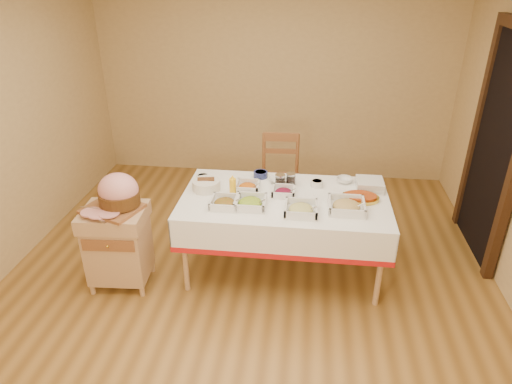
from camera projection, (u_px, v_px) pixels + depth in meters
The scene contains 23 objects.
room_shell at pixel (246, 151), 3.54m from camera, with size 5.00×5.00×5.00m.
doorway at pixel (497, 145), 4.18m from camera, with size 0.09×1.10×2.20m.
dining_table at pixel (284, 213), 4.09m from camera, with size 1.82×1.02×0.76m.
butcher_cart at pixel (118, 243), 3.97m from camera, with size 0.56×0.47×0.75m.
dining_chair at pixel (280, 178), 5.01m from camera, with size 0.45×0.43×0.96m.
ham_on_board at pixel (118, 194), 3.79m from camera, with size 0.48×0.46×0.32m.
serving_dish_a at pixel (225, 203), 3.85m from camera, with size 0.24×0.24×0.10m.
serving_dish_b at pixel (250, 202), 3.85m from camera, with size 0.26×0.26×0.11m.
serving_dish_c at pixel (301, 209), 3.75m from camera, with size 0.27×0.27×0.11m.
serving_dish_d at pixel (347, 206), 3.79m from camera, with size 0.30×0.30×0.11m.
serving_dish_e at pixel (248, 187), 4.13m from camera, with size 0.22×0.21×0.10m.
serving_dish_f at pixel (283, 192), 4.04m from camera, with size 0.21×0.20×0.10m.
small_bowl_left at pixel (203, 177), 4.31m from camera, with size 0.11×0.11×0.05m.
small_bowl_mid at pixel (261, 174), 4.37m from camera, with size 0.14×0.14×0.06m.
small_bowl_right at pixel (317, 183), 4.20m from camera, with size 0.11×0.11×0.06m.
bowl_white_imported at pixel (278, 180), 4.28m from camera, with size 0.16×0.16×0.04m, color silver.
bowl_small_imported at pixel (344, 180), 4.27m from camera, with size 0.15×0.15×0.05m, color silver.
preserve_jar_left at pixel (280, 181), 4.18m from camera, with size 0.09×0.09×0.12m.
preserve_jar_right at pixel (291, 180), 4.22m from camera, with size 0.09×0.09×0.11m.
mustard_bottle at pixel (233, 186), 4.03m from camera, with size 0.06×0.06×0.19m.
bread_basket at pixel (206, 185), 4.13m from camera, with size 0.25×0.25×0.11m.
plate_stack at pixel (370, 184), 4.14m from camera, with size 0.24×0.24×0.09m.
brass_platter at pixel (360, 197), 3.97m from camera, with size 0.33×0.24×0.04m.
Camera 1 is at (0.47, -3.27, 2.61)m, focal length 32.00 mm.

